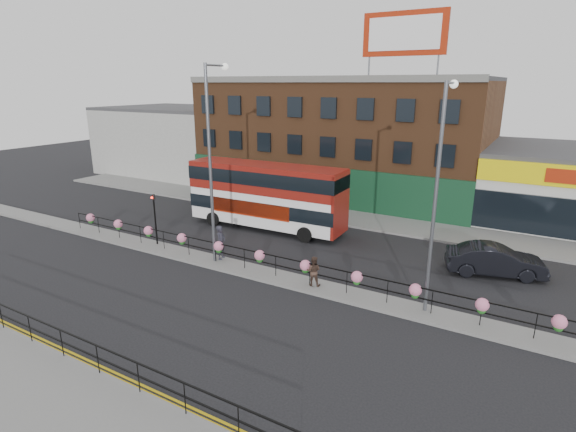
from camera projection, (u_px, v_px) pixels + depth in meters
The scene contains 18 objects.
ground at pixel (260, 274), 24.07m from camera, with size 120.00×120.00×0.00m, color black.
south_pavement at pixel (49, 407), 14.10m from camera, with size 60.00×4.00×0.15m, color slate.
north_pavement at pixel (348, 217), 33.99m from camera, with size 60.00×4.00×0.15m, color slate.
median at pixel (260, 273), 24.05m from camera, with size 60.00×1.60×0.15m, color slate.
yellow_line_inner at pixel (110, 370), 16.03m from camera, with size 60.00×0.10×0.01m, color gold.
yellow_line_outer at pixel (105, 373), 15.88m from camera, with size 60.00×0.10×0.01m, color gold.
brick_building at pixel (343, 137), 41.08m from camera, with size 25.00×12.21×10.30m.
warehouse_west at pixel (179, 139), 51.28m from camera, with size 15.50×12.00×7.30m.
billboard at pixel (404, 34), 31.53m from camera, with size 6.00×0.29×4.40m.
median_railing at pixel (260, 256), 23.77m from camera, with size 30.04×0.56×1.23m.
south_railing at pixel (61, 337), 16.39m from camera, with size 20.04×0.05×1.12m.
double_decker_bus at pixel (266, 190), 30.87m from camera, with size 11.34×3.09×4.56m.
car at pixel (495, 260), 23.83m from camera, with size 5.25×3.06×1.63m, color black.
pedestrian_a at pixel (221, 242), 25.57m from camera, with size 0.64×0.82×1.98m, color #292833.
pedestrian_b at pixel (313, 271), 22.22m from camera, with size 0.88×0.77×1.53m, color #422E24.
lamp_column_west at pixel (213, 148), 23.97m from camera, with size 0.38×1.88×10.72m.
lamp_column_east at pixel (438, 181), 18.53m from camera, with size 0.35×1.73×9.84m.
traffic_light_median at pixel (154, 208), 27.55m from camera, with size 0.15×0.28×3.65m.
Camera 1 is at (12.45, -18.42, 9.86)m, focal length 28.00 mm.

